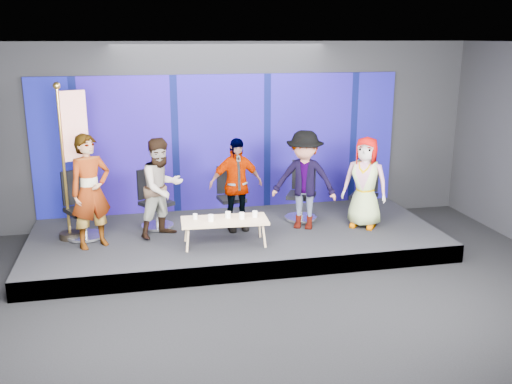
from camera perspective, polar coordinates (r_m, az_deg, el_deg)
ground at (r=7.85m, az=1.35°, el=-11.86°), size 10.00×10.00×0.00m
room_walls at (r=7.08m, az=1.48°, el=5.93°), size 10.02×8.02×3.51m
riser at (r=10.03m, az=-2.01°, el=-4.71°), size 7.00×3.00×0.30m
backdrop at (r=11.04m, az=-3.44°, el=4.92°), size 7.00×0.08×2.60m
chair_a at (r=9.98m, az=-16.94°, el=-2.33°), size 0.86×0.86×1.13m
panelist_a at (r=9.37m, az=-16.21°, el=0.06°), size 0.80×0.70×1.83m
chair_b at (r=10.23m, az=-10.07°, el=-1.64°), size 0.81×0.81×1.04m
panelist_b at (r=9.63m, az=-9.39°, el=0.42°), size 1.03×0.98×1.68m
chair_c at (r=10.43m, az=-2.54°, el=-1.16°), size 0.63×0.63×1.00m
panelist_c at (r=9.83m, az=-2.03°, el=0.74°), size 1.00×0.52×1.63m
chair_d at (r=10.56m, az=4.59°, el=-0.86°), size 0.81×0.81×1.07m
panelist_d at (r=9.94m, az=4.85°, el=1.19°), size 1.29×1.08×1.74m
chair_e at (r=10.78m, az=10.76°, el=-0.88°), size 0.78×0.78×1.00m
panelist_e at (r=10.17m, az=10.85°, el=0.94°), size 0.94×0.88×1.62m
coffee_table at (r=9.23m, az=-3.17°, el=-2.96°), size 1.42×0.66×0.43m
mug_a at (r=9.27m, az=-6.10°, el=-2.45°), size 0.07×0.07×0.09m
mug_b at (r=9.13m, az=-4.53°, el=-2.60°), size 0.09×0.09×0.11m
mug_c at (r=9.29m, az=-2.83°, el=-2.29°), size 0.09×0.09×0.10m
mug_d at (r=9.22m, az=-1.43°, el=-2.39°), size 0.09×0.09×0.11m
mug_e at (r=9.31m, az=-0.11°, el=-2.23°), size 0.09×0.09×0.10m
flag_stand at (r=9.77m, az=-17.97°, el=3.29°), size 0.58×0.35×2.60m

